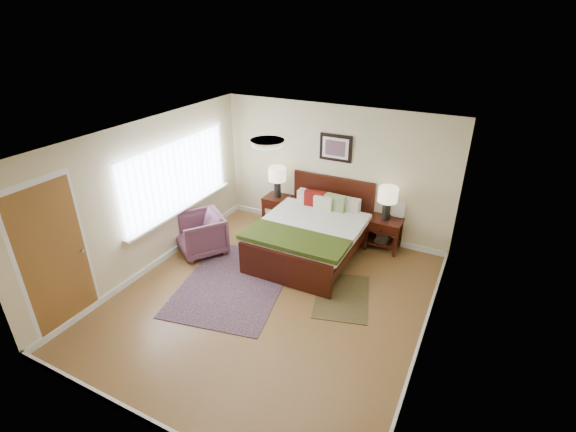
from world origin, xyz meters
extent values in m
plane|color=brown|center=(0.00, 0.00, 0.00)|extent=(5.00, 5.00, 0.00)
cube|color=beige|center=(0.00, 2.50, 1.25)|extent=(4.50, 0.04, 2.50)
cube|color=beige|center=(0.00, -2.50, 1.25)|extent=(4.50, 0.04, 2.50)
cube|color=beige|center=(-2.25, 0.00, 1.25)|extent=(0.04, 5.00, 2.50)
cube|color=beige|center=(2.25, 0.00, 1.25)|extent=(0.04, 5.00, 2.50)
cube|color=white|center=(0.00, 0.00, 2.50)|extent=(4.50, 5.00, 0.02)
cube|color=silver|center=(-2.23, 0.70, 1.40)|extent=(0.02, 2.72, 1.32)
cube|color=silver|center=(-2.21, 0.70, 1.40)|extent=(0.01, 2.60, 1.20)
cube|color=silver|center=(-2.18, 0.70, 0.77)|extent=(0.10, 2.72, 0.04)
cube|color=silver|center=(-2.23, -1.75, 1.09)|extent=(0.01, 1.00, 2.18)
cube|color=brown|center=(-2.23, -1.75, 1.05)|extent=(0.01, 0.90, 2.10)
cylinder|color=#999999|center=(-2.20, -1.37, 1.00)|extent=(0.04, 0.04, 0.04)
cylinder|color=white|center=(0.00, 0.00, 2.46)|extent=(0.40, 0.40, 0.07)
cylinder|color=beige|center=(0.00, 0.00, 2.50)|extent=(0.44, 0.44, 0.01)
cube|color=#361308|center=(0.02, 2.46, 0.59)|extent=(1.63, 0.06, 1.14)
cube|color=#361308|center=(0.02, 0.40, 0.31)|extent=(1.63, 0.06, 0.57)
cube|color=#361308|center=(-0.76, 1.43, 0.33)|extent=(0.06, 2.04, 0.18)
cube|color=#361308|center=(0.79, 1.43, 0.33)|extent=(0.06, 2.04, 0.18)
cube|color=beige|center=(0.02, 1.43, 0.46)|extent=(1.53, 2.02, 0.22)
cube|color=beige|center=(0.02, 1.33, 0.61)|extent=(1.71, 1.79, 0.10)
cube|color=#2B3C11|center=(0.02, 0.76, 0.66)|extent=(1.75, 0.70, 0.07)
cube|color=beige|center=(-0.34, 2.22, 0.75)|extent=(0.51, 0.18, 0.27)
cube|color=beige|center=(0.37, 2.22, 0.75)|extent=(0.51, 0.18, 0.27)
cube|color=#620E0B|center=(-0.21, 2.10, 0.80)|extent=(0.40, 0.17, 0.33)
cube|color=#779355|center=(0.20, 2.10, 0.80)|extent=(0.40, 0.16, 0.33)
cube|color=beige|center=(0.00, 2.02, 0.78)|extent=(0.35, 0.13, 0.29)
cube|color=black|center=(0.02, 2.48, 1.72)|extent=(0.62, 0.03, 0.50)
cube|color=silver|center=(0.02, 2.46, 1.72)|extent=(0.50, 0.01, 0.38)
cube|color=#A52D23|center=(0.02, 2.44, 1.72)|extent=(0.38, 0.01, 0.28)
cube|color=#361308|center=(-1.09, 2.27, 0.58)|extent=(0.51, 0.46, 0.05)
cube|color=#361308|center=(-1.32, 2.07, 0.28)|extent=(0.05, 0.05, 0.56)
cube|color=#361308|center=(-0.87, 2.07, 0.28)|extent=(0.05, 0.05, 0.56)
cube|color=#361308|center=(-1.32, 2.47, 0.28)|extent=(0.05, 0.05, 0.56)
cube|color=#361308|center=(-0.87, 2.47, 0.28)|extent=(0.05, 0.05, 0.56)
cube|color=#361308|center=(-1.09, 2.06, 0.48)|extent=(0.45, 0.03, 0.14)
cube|color=#361308|center=(1.11, 2.27, 0.57)|extent=(0.60, 0.45, 0.05)
cube|color=#361308|center=(0.83, 2.07, 0.28)|extent=(0.05, 0.05, 0.55)
cube|color=#361308|center=(1.38, 2.07, 0.28)|extent=(0.05, 0.05, 0.55)
cube|color=#361308|center=(0.83, 2.47, 0.28)|extent=(0.05, 0.05, 0.55)
cube|color=#361308|center=(1.38, 2.47, 0.28)|extent=(0.05, 0.05, 0.55)
cube|color=#361308|center=(1.11, 2.06, 0.47)|extent=(0.54, 0.03, 0.14)
cube|color=#361308|center=(1.11, 2.27, 0.14)|extent=(0.54, 0.39, 0.03)
cube|color=black|center=(1.11, 2.27, 0.17)|extent=(0.22, 0.28, 0.03)
cube|color=black|center=(1.11, 2.27, 0.20)|extent=(0.22, 0.28, 0.03)
cube|color=black|center=(1.11, 2.27, 0.24)|extent=(0.22, 0.28, 0.03)
cube|color=black|center=(1.11, 2.27, 0.28)|extent=(0.22, 0.28, 0.03)
cube|color=black|center=(1.11, 2.27, 0.31)|extent=(0.22, 0.28, 0.03)
cube|color=black|center=(1.11, 2.27, 0.34)|extent=(0.22, 0.28, 0.03)
cylinder|color=black|center=(-1.09, 2.27, 0.77)|extent=(0.14, 0.14, 0.32)
cylinder|color=black|center=(-1.09, 2.27, 0.95)|extent=(0.02, 0.02, 0.06)
cylinder|color=beige|center=(-1.09, 2.27, 1.09)|extent=(0.35, 0.35, 0.26)
cylinder|color=black|center=(1.11, 2.27, 0.76)|extent=(0.14, 0.14, 0.32)
cylinder|color=black|center=(1.11, 2.27, 0.94)|extent=(0.02, 0.02, 0.06)
cylinder|color=beige|center=(1.11, 2.27, 1.08)|extent=(0.35, 0.35, 0.26)
imported|color=#5F3445|center=(-1.80, 0.66, 0.36)|extent=(1.09, 1.10, 0.73)
cube|color=#0E0B39|center=(-0.73, 0.09, 0.01)|extent=(1.99, 2.50, 0.01)
cube|color=black|center=(0.96, 0.55, 0.01)|extent=(1.10, 1.38, 0.01)
camera|label=1|loc=(2.57, -4.48, 3.99)|focal=26.00mm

